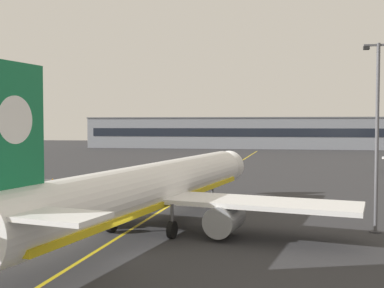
# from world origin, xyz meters

# --- Properties ---
(ground_plane) EXTENTS (400.00, 400.00, 0.00)m
(ground_plane) POSITION_xyz_m (0.00, 0.00, 0.00)
(ground_plane) COLOR #2D2D30
(taxiway_centreline) EXTENTS (13.38, 179.55, 0.01)m
(taxiway_centreline) POSITION_xyz_m (0.00, 30.00, 0.00)
(taxiway_centreline) COLOR yellow
(taxiway_centreline) RESTS_ON ground
(airliner_foreground) EXTENTS (32.26, 41.07, 11.65)m
(airliner_foreground) POSITION_xyz_m (0.16, 8.05, 3.37)
(airliner_foreground) COLOR white
(airliner_foreground) RESTS_ON ground
(apron_lamp_post) EXTENTS (2.24, 0.90, 14.81)m
(apron_lamp_post) POSITION_xyz_m (17.74, 10.03, 7.72)
(apron_lamp_post) COLOR #515156
(apron_lamp_post) RESTS_ON ground
(service_car_nearest) EXTENTS (4.52, 2.89, 1.79)m
(service_car_nearest) POSITION_xyz_m (-16.76, 25.95, 0.77)
(service_car_nearest) COLOR red
(service_car_nearest) RESTS_ON ground
(terminal_building) EXTENTS (110.53, 12.40, 10.74)m
(terminal_building) POSITION_xyz_m (2.06, 136.81, 5.38)
(terminal_building) COLOR gray
(terminal_building) RESTS_ON ground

